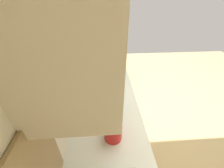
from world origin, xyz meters
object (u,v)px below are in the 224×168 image
(oven_range, at_px, (105,62))
(kettle, at_px, (113,132))
(bowl, at_px, (110,98))
(microwave, at_px, (103,63))

(oven_range, height_order, kettle, oven_range)
(bowl, bearing_deg, microwave, 5.82)
(microwave, height_order, kettle, microwave)
(oven_range, relative_size, kettle, 5.75)
(bowl, relative_size, kettle, 0.91)
(bowl, height_order, kettle, kettle)
(oven_range, distance_m, microwave, 1.37)
(kettle, bearing_deg, microwave, 3.38)
(oven_range, height_order, microwave, microwave)
(microwave, xyz_separation_m, bowl, (-0.61, -0.06, -0.11))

